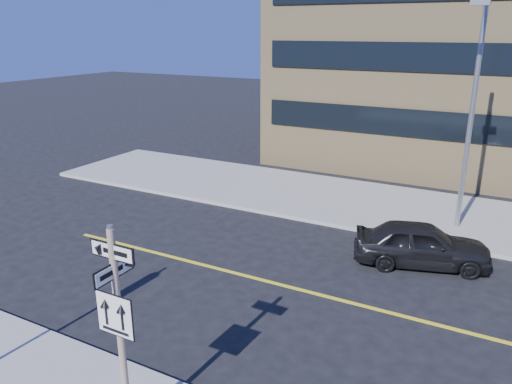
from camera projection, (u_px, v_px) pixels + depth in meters
The scene contains 4 objects.
ground at pixel (205, 360), 11.41m from camera, with size 120.00×120.00×0.00m, color black.
sign_pole at pixel (119, 321), 8.55m from camera, with size 0.92×0.92×4.06m.
parked_car_a at pixel (422, 244), 15.81m from camera, with size 4.19×1.69×1.43m, color black.
streetlight_a at pixel (472, 104), 17.13m from camera, with size 0.55×2.25×8.00m.
Camera 1 is at (5.60, -7.94, 7.21)m, focal length 35.00 mm.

